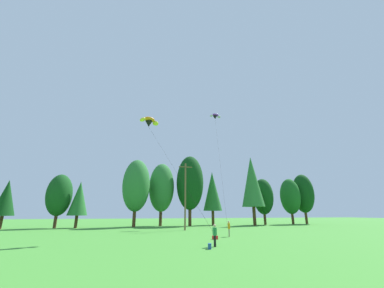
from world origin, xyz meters
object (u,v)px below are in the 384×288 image
picnic_cooler (215,238)px  parafoil_kite_mid_purple (215,116)px  backpack (210,246)px  kite_flyer_mid (229,227)px  parafoil_kite_high_orange (149,122)px  kite_flyer_near (215,234)px  utility_pole (185,194)px

picnic_cooler → parafoil_kite_mid_purple: bearing=-40.3°
parafoil_kite_mid_purple → backpack: size_ratio=57.12×
parafoil_kite_mid_purple → picnic_cooler: size_ratio=43.94×
backpack → picnic_cooler: (2.71, 6.32, -0.03)m
kite_flyer_mid → parafoil_kite_mid_purple: bearing=72.7°
parafoil_kite_high_orange → parafoil_kite_mid_purple: size_ratio=0.55×
kite_flyer_near → kite_flyer_mid: (4.37, 7.39, 0.00)m
kite_flyer_near → backpack: (-0.80, -1.07, -0.79)m
parafoil_kite_high_orange → kite_flyer_near: bearing=-58.0°
parafoil_kite_mid_purple → picnic_cooler: bearing=-111.5°
kite_flyer_near → utility_pole: bearing=84.3°
kite_flyer_near → parafoil_kite_high_orange: size_ratio=0.13×
backpack → picnic_cooler: 6.88m
kite_flyer_near → kite_flyer_mid: 8.59m
parafoil_kite_mid_purple → backpack: 38.39m
kite_flyer_mid → parafoil_kite_mid_purple: (6.23, 19.95, 22.37)m
backpack → utility_pole: bearing=15.1°
kite_flyer_mid → parafoil_kite_high_orange: bearing=175.3°
kite_flyer_mid → parafoil_kite_high_orange: (-9.48, 0.78, 12.19)m
parafoil_kite_mid_purple → kite_flyer_mid: bearing=-107.3°
kite_flyer_mid → backpack: 9.95m
utility_pole → parafoil_kite_mid_purple: (8.76, 8.77, 17.87)m
kite_flyer_mid → picnic_cooler: bearing=-139.1°
utility_pole → parafoil_kite_high_orange: bearing=-123.7°
parafoil_kite_mid_purple → backpack: (-11.41, -28.41, -23.16)m
picnic_cooler → kite_flyer_near: bearing=141.3°
backpack → picnic_cooler: backpack is taller
kite_flyer_near → parafoil_kite_mid_purple: 36.88m
utility_pole → kite_flyer_near: 19.20m
utility_pole → picnic_cooler: size_ratio=20.10×
parafoil_kite_high_orange → parafoil_kite_mid_purple: bearing=50.7°
utility_pole → kite_flyer_near: (-1.84, -18.57, -4.50)m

